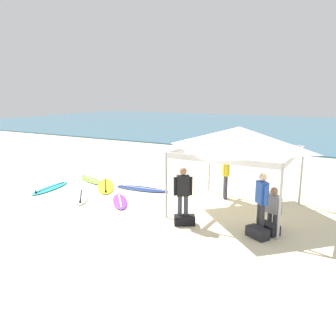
% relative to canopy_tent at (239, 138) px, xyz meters
% --- Properties ---
extents(ground_plane, '(80.00, 80.00, 0.00)m').
position_rel_canopy_tent_xyz_m(ground_plane, '(-3.04, -0.66, -2.39)').
color(ground_plane, beige).
extents(sea, '(80.00, 36.00, 0.10)m').
position_rel_canopy_tent_xyz_m(sea, '(-3.04, 29.64, -2.34)').
color(sea, '#386B84').
rests_on(sea, ground).
extents(canopy_tent, '(3.50, 3.50, 2.75)m').
position_rel_canopy_tent_xyz_m(canopy_tent, '(0.00, 0.00, 0.00)').
color(canopy_tent, '#B7B7BC').
rests_on(canopy_tent, ground).
extents(surfboard_white, '(1.67, 1.78, 0.19)m').
position_rel_canopy_tent_xyz_m(surfboard_white, '(-5.45, -1.48, -2.35)').
color(surfboard_white, white).
rests_on(surfboard_white, ground).
extents(surfboard_navy, '(2.34, 0.85, 0.19)m').
position_rel_canopy_tent_xyz_m(surfboard_navy, '(-4.09, 0.54, -2.35)').
color(surfboard_navy, navy).
rests_on(surfboard_navy, ground).
extents(surfboard_yellow, '(2.04, 2.27, 0.19)m').
position_rel_canopy_tent_xyz_m(surfboard_yellow, '(-5.60, 0.14, -2.35)').
color(surfboard_yellow, yellow).
rests_on(surfboard_yellow, ground).
extents(surfboard_cyan, '(0.89, 2.12, 0.19)m').
position_rel_canopy_tent_xyz_m(surfboard_cyan, '(-7.35, -1.20, -2.35)').
color(surfboard_cyan, '#23B2CC').
rests_on(surfboard_cyan, ground).
extents(surfboard_lime, '(1.86, 1.25, 0.19)m').
position_rel_canopy_tent_xyz_m(surfboard_lime, '(-6.88, 0.64, -2.35)').
color(surfboard_lime, '#7AD12D').
rests_on(surfboard_lime, ground).
extents(surfboard_purple, '(1.57, 1.71, 0.19)m').
position_rel_canopy_tent_xyz_m(surfboard_purple, '(-3.86, -1.20, -2.35)').
color(surfboard_purple, purple).
rests_on(surfboard_purple, ground).
extents(person_black, '(0.47, 0.38, 1.71)m').
position_rel_canopy_tent_xyz_m(person_black, '(-0.98, -1.97, -1.40)').
color(person_black, '#383842').
rests_on(person_black, ground).
extents(person_yellow, '(0.36, 0.50, 1.71)m').
position_rel_canopy_tent_xyz_m(person_yellow, '(-0.78, 1.04, -1.40)').
color(person_yellow, '#383842').
rests_on(person_yellow, ground).
extents(person_blue, '(0.40, 0.45, 1.71)m').
position_rel_canopy_tent_xyz_m(person_blue, '(1.18, -1.57, -1.40)').
color(person_blue, '#2D2D33').
rests_on(person_blue, ground).
extents(person_grey, '(0.52, 0.34, 1.20)m').
position_rel_canopy_tent_xyz_m(person_grey, '(1.37, -0.95, -1.73)').
color(person_grey, '#383842').
rests_on(person_grey, ground).
extents(gear_bag_near_tent, '(0.68, 0.58, 0.28)m').
position_rel_canopy_tent_xyz_m(gear_bag_near_tent, '(1.20, -1.85, -2.25)').
color(gear_bag_near_tent, '#232328').
rests_on(gear_bag_near_tent, ground).
extents(gear_bag_by_pole, '(0.68, 0.59, 0.28)m').
position_rel_canopy_tent_xyz_m(gear_bag_by_pole, '(-0.92, -1.97, -2.25)').
color(gear_bag_by_pole, black).
rests_on(gear_bag_by_pole, ground).
extents(gear_bag_on_sand, '(0.68, 0.59, 0.28)m').
position_rel_canopy_tent_xyz_m(gear_bag_on_sand, '(1.38, -1.40, -2.25)').
color(gear_bag_on_sand, '#232328').
rests_on(gear_bag_on_sand, ground).
extents(cooler_box, '(0.50, 0.36, 0.39)m').
position_rel_canopy_tent_xyz_m(cooler_box, '(0.79, 1.25, -2.19)').
color(cooler_box, '#2D60B7').
rests_on(cooler_box, ground).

